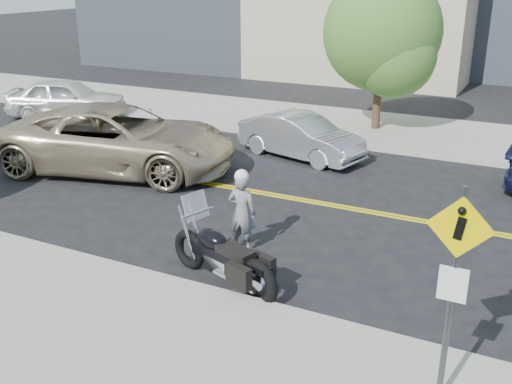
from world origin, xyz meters
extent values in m
plane|color=black|center=(0.00, 0.00, 0.00)|extent=(120.00, 120.00, 0.00)
cube|color=#9E9B91|center=(0.00, -7.50, 0.07)|extent=(60.00, 5.00, 0.15)
cube|color=#9E9B91|center=(0.00, 7.50, 0.07)|extent=(60.00, 5.00, 0.15)
cylinder|color=#4C4C51|center=(4.20, -6.30, 1.65)|extent=(0.08, 0.08, 3.00)
cube|color=#F9D800|center=(4.20, -6.33, 2.65)|extent=(0.78, 0.03, 0.78)
cube|color=white|center=(4.20, -6.33, 1.90)|extent=(0.35, 0.03, 0.45)
imported|color=#ADAEB2|center=(-0.37, -3.14, 0.82)|extent=(0.63, 0.44, 1.63)
sphere|color=white|center=(-0.37, -3.14, 1.59)|extent=(0.29, 0.29, 0.29)
imported|color=tan|center=(-5.93, -0.15, 0.93)|extent=(7.27, 4.62, 1.87)
imported|color=white|center=(-11.94, 4.19, 0.77)|extent=(4.84, 3.50, 1.53)
imported|color=#A4A5AB|center=(-1.77, 3.37, 0.67)|extent=(4.27, 2.40, 1.33)
cylinder|color=#382619|center=(-0.56, 7.37, 2.22)|extent=(0.29, 0.29, 4.44)
sphere|color=#3C6C22|center=(-0.56, 7.37, 3.46)|extent=(4.00, 4.00, 4.00)
camera|label=1|loc=(4.92, -13.09, 5.47)|focal=42.00mm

